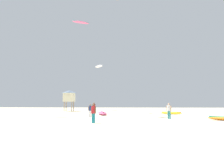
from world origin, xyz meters
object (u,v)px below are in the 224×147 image
object	(u,v)px
kite_grounded_mid	(171,113)
kite_aloft_4	(81,22)
person_midground	(169,110)
person_right	(90,109)
person_left	(94,107)
person_foreground	(93,112)
lifeguard_tower	(69,96)
kite_aloft_7	(99,66)
kite_grounded_near	(102,113)

from	to	relation	value
kite_grounded_mid	kite_aloft_4	xyz separation A→B (m)	(-15.99, 9.57, 18.08)
person_midground	person_right	xyz separation A→B (m)	(-9.03, 2.32, -0.08)
person_left	person_foreground	bearing A→B (deg)	144.68
person_foreground	kite_grounded_mid	distance (m)	17.62
lifeguard_tower	kite_aloft_7	distance (m)	10.52
person_midground	kite_grounded_near	xyz separation A→B (m)	(-8.02, 7.17, -0.75)
person_right	kite_aloft_7	bearing A→B (deg)	1.86
kite_grounded_mid	kite_aloft_7	distance (m)	22.32
kite_grounded_near	person_midground	bearing A→B (deg)	-41.79
person_right	kite_grounded_near	size ratio (longest dim) A/B	0.36
person_left	kite_grounded_near	bearing A→B (deg)	157.22
kite_grounded_mid	kite_aloft_4	size ratio (longest dim) A/B	0.88
lifeguard_tower	person_left	bearing A→B (deg)	-46.60
kite_grounded_mid	lifeguard_tower	size ratio (longest dim) A/B	0.76
kite_grounded_mid	kite_aloft_4	bearing A→B (deg)	149.12
person_right	lifeguard_tower	distance (m)	17.79
person_midground	kite_aloft_7	xyz separation A→B (m)	(-10.68, 24.74, 8.92)
person_midground	person_left	xyz separation A→B (m)	(-10.00, 12.49, 0.03)
person_foreground	person_midground	bearing A→B (deg)	-17.88
person_foreground	kite_aloft_7	world-z (taller)	kite_aloft_7
kite_aloft_4	person_right	bearing A→B (deg)	-73.81
person_right	kite_aloft_4	size ratio (longest dim) A/B	0.44
person_midground	kite_aloft_7	world-z (taller)	kite_aloft_7
kite_grounded_near	kite_aloft_4	world-z (taller)	kite_aloft_4
kite_grounded_mid	person_right	bearing A→B (deg)	-148.06
person_midground	person_left	world-z (taller)	person_left
person_right	kite_grounded_mid	bearing A→B (deg)	-60.40
person_right	kite_grounded_mid	xyz separation A→B (m)	(11.19, 6.98, -0.74)
person_foreground	kite_aloft_4	xyz separation A→B (m)	(-6.29, 24.25, 17.27)
person_left	kite_aloft_7	bearing A→B (deg)	-39.91
person_foreground	person_right	world-z (taller)	person_foreground
lifeguard_tower	person_midground	bearing A→B (deg)	-49.70
kite_aloft_7	kite_grounded_near	bearing A→B (deg)	-81.40
person_right	kite_grounded_near	world-z (taller)	person_right
person_right	kite_grounded_mid	distance (m)	13.21
lifeguard_tower	kite_aloft_4	distance (m)	15.33
person_midground	kite_aloft_4	size ratio (longest dim) A/B	0.48
person_right	person_left	bearing A→B (deg)	3.06
kite_aloft_7	person_right	bearing A→B (deg)	-85.80
kite_grounded_mid	lifeguard_tower	distance (m)	20.45
person_right	person_midground	bearing A→B (deg)	-106.74
person_midground	kite_grounded_near	world-z (taller)	person_midground
person_right	kite_aloft_4	world-z (taller)	kite_aloft_4
person_right	kite_aloft_7	distance (m)	24.22
kite_grounded_near	kite_grounded_mid	bearing A→B (deg)	11.79
person_midground	kite_aloft_4	world-z (taller)	kite_aloft_4
person_right	kite_aloft_7	size ratio (longest dim) A/B	0.43
person_left	kite_aloft_7	distance (m)	15.15
person_foreground	person_left	world-z (taller)	person_left
kite_grounded_near	person_left	bearing A→B (deg)	110.34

